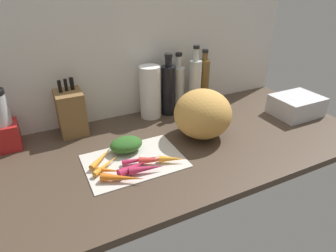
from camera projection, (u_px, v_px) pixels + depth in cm
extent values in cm
cube|color=#47382B|center=(179.00, 144.00, 130.70)|extent=(170.00, 80.00, 3.00)
cube|color=silver|center=(145.00, 56.00, 146.40)|extent=(170.00, 3.00, 60.00)
cube|color=beige|center=(134.00, 161.00, 115.73)|extent=(38.79, 27.43, 0.80)
cone|color=#B2264C|center=(147.00, 169.00, 107.69)|extent=(13.77, 5.85, 3.15)
cone|color=orange|center=(102.00, 157.00, 115.47)|extent=(12.96, 12.89, 2.36)
cone|color=#B2264C|center=(142.00, 160.00, 113.77)|extent=(15.51, 4.59, 2.13)
cone|color=orange|center=(123.00, 178.00, 102.97)|extent=(15.26, 10.37, 2.86)
cone|color=#B2264C|center=(134.00, 166.00, 109.20)|extent=(11.55, 5.06, 2.79)
cone|color=red|center=(155.00, 160.00, 112.85)|extent=(12.86, 7.33, 2.94)
cone|color=orange|center=(110.00, 170.00, 107.58)|extent=(9.65, 7.21, 2.02)
cone|color=#B2264C|center=(130.00, 169.00, 107.21)|extent=(10.49, 5.34, 3.44)
cone|color=orange|center=(172.00, 159.00, 113.64)|extent=(10.69, 7.11, 2.75)
cone|color=orange|center=(106.00, 165.00, 110.58)|extent=(12.42, 9.71, 2.13)
ellipsoid|color=#2D6023|center=(126.00, 144.00, 120.41)|extent=(13.72, 10.55, 5.80)
ellipsoid|color=gold|center=(203.00, 114.00, 129.08)|extent=(26.11, 25.83, 22.29)
cube|color=brown|center=(71.00, 112.00, 133.61)|extent=(11.74, 16.73, 20.35)
cylinder|color=black|center=(60.00, 87.00, 126.17)|extent=(1.57, 1.57, 5.50)
cylinder|color=black|center=(66.00, 85.00, 128.01)|extent=(1.46, 1.46, 5.50)
cylinder|color=black|center=(72.00, 84.00, 129.68)|extent=(1.87, 1.87, 5.50)
cube|color=red|center=(5.00, 136.00, 122.50)|extent=(11.48, 11.48, 11.46)
cylinder|color=white|center=(150.00, 92.00, 146.51)|extent=(10.68, 10.68, 26.98)
cylinder|color=black|center=(168.00, 91.00, 150.03)|extent=(7.52, 7.52, 25.85)
cylinder|color=black|center=(168.00, 62.00, 142.86)|extent=(3.46, 3.46, 4.75)
cylinder|color=black|center=(169.00, 55.00, 141.37)|extent=(3.97, 3.97, 1.60)
cylinder|color=silver|center=(178.00, 89.00, 156.46)|extent=(6.57, 6.57, 23.25)
cylinder|color=silver|center=(179.00, 62.00, 149.56)|extent=(3.06, 3.06, 6.18)
cylinder|color=black|center=(179.00, 54.00, 147.74)|extent=(3.52, 3.52, 1.60)
cylinder|color=silver|center=(195.00, 86.00, 154.34)|extent=(6.48, 6.48, 27.22)
cylinder|color=silver|center=(196.00, 55.00, 146.48)|extent=(2.83, 2.83, 6.30)
cylinder|color=black|center=(196.00, 47.00, 144.62)|extent=(3.26, 3.26, 1.60)
cylinder|color=brown|center=(203.00, 83.00, 159.40)|extent=(5.98, 5.98, 26.16)
cylinder|color=brown|center=(205.00, 56.00, 152.32)|extent=(2.88, 2.88, 4.04)
cylinder|color=black|center=(205.00, 51.00, 151.00)|extent=(3.32, 3.32, 1.60)
cube|color=silver|center=(296.00, 105.00, 152.48)|extent=(24.29, 19.17, 10.20)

